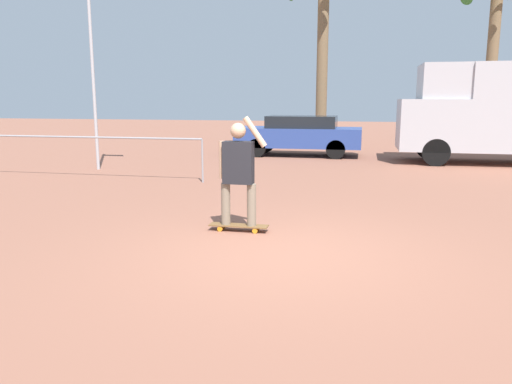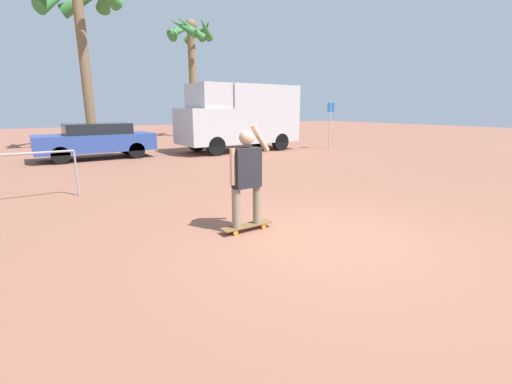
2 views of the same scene
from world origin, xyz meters
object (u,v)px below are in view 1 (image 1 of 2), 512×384
object	(u,v)px
palm_tree_near_van	(497,4)
flagpole	(93,39)
camper_van	(498,110)
parked_car_blue	(299,134)
skateboard	(239,226)
person_skateboarder	(238,167)

from	to	relation	value
palm_tree_near_van	flagpole	size ratio (longest dim) A/B	1.25
camper_van	parked_car_blue	size ratio (longest dim) A/B	1.29
skateboard	flagpole	world-z (taller)	flagpole
flagpole	palm_tree_near_van	bearing A→B (deg)	44.54
skateboard	flagpole	size ratio (longest dim) A/B	0.14
parked_car_blue	palm_tree_near_van	distance (m)	12.69
camper_van	skateboard	bearing A→B (deg)	-121.29
camper_van	palm_tree_near_van	size ratio (longest dim) A/B	0.71
parked_car_blue	flagpole	world-z (taller)	flagpole
person_skateboarder	camper_van	size ratio (longest dim) A/B	0.29
person_skateboarder	flagpole	size ratio (longest dim) A/B	0.26
person_skateboarder	flagpole	xyz separation A→B (m)	(-5.57, 5.77, 2.63)
parked_car_blue	flagpole	distance (m)	7.59
person_skateboarder	flagpole	world-z (taller)	flagpole
camper_van	parked_car_blue	bearing A→B (deg)	171.68
skateboard	camper_van	distance (m)	11.40
camper_van	person_skateboarder	bearing A→B (deg)	-121.30
camper_van	palm_tree_near_van	xyz separation A→B (m)	(1.72, 9.07, 4.61)
parked_car_blue	flagpole	bearing A→B (deg)	-137.06
skateboard	parked_car_blue	bearing A→B (deg)	92.30
palm_tree_near_van	camper_van	bearing A→B (deg)	-100.72
skateboard	person_skateboarder	bearing A→B (deg)	180.00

